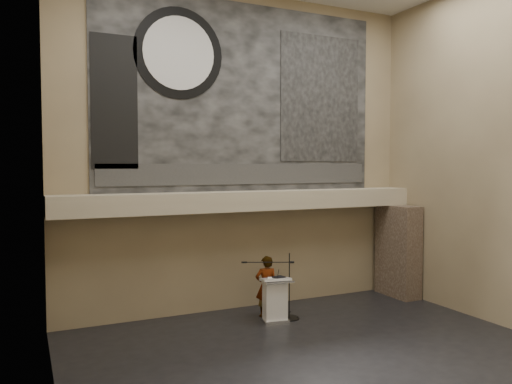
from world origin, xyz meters
TOP-DOWN VIEW (x-y plane):
  - floor at (0.00, 0.00)m, footprint 10.00×10.00m
  - wall_back at (0.00, 4.00)m, footprint 10.00×0.02m
  - wall_front at (0.00, -4.00)m, footprint 10.00×0.02m
  - wall_left at (-5.00, 0.00)m, footprint 0.02×8.00m
  - wall_right at (5.00, 0.00)m, footprint 0.02×8.00m
  - soffit at (0.00, 3.60)m, footprint 10.00×0.80m
  - sprinkler_left at (-1.60, 3.55)m, footprint 0.04×0.04m
  - sprinkler_right at (1.90, 3.55)m, footprint 0.04×0.04m
  - banner at (0.00, 3.97)m, footprint 8.00×0.05m
  - banner_text_strip at (0.00, 3.93)m, footprint 7.76×0.02m
  - banner_clock_rim at (-1.80, 3.93)m, footprint 2.30×0.02m
  - banner_clock_face at (-1.80, 3.91)m, footprint 1.84×0.02m
  - banner_building_print at (2.40, 3.93)m, footprint 2.60×0.02m
  - banner_brick_print at (-3.40, 3.93)m, footprint 1.10×0.02m
  - stone_pier at (4.65, 3.15)m, footprint 0.60×1.40m
  - lectern at (0.18, 2.46)m, footprint 0.77×0.61m
  - binder at (0.26, 2.43)m, footprint 0.30×0.26m
  - papers at (0.09, 2.45)m, footprint 0.31×0.35m
  - speaker_person at (0.17, 2.94)m, footprint 0.64×0.48m
  - mic_stand at (0.59, 2.57)m, footprint 1.36×0.76m

SIDE VIEW (x-z plane):
  - floor at x=0.00m, z-range 0.00..0.00m
  - mic_stand at x=0.59m, z-range -0.59..1.08m
  - lectern at x=0.18m, z-range -0.01..1.12m
  - speaker_person at x=0.17m, z-range 0.00..1.57m
  - papers at x=0.09m, z-range 1.10..1.10m
  - binder at x=0.26m, z-range 1.10..1.14m
  - stone_pier at x=4.65m, z-range 0.00..2.70m
  - sprinkler_left at x=-1.60m, z-range 2.64..2.70m
  - sprinkler_right at x=1.90m, z-range 2.64..2.70m
  - soffit at x=0.00m, z-range 2.70..3.20m
  - banner_text_strip at x=0.00m, z-range 3.38..3.93m
  - wall_back at x=0.00m, z-range 0.00..8.50m
  - wall_front at x=0.00m, z-range 0.00..8.50m
  - wall_left at x=-5.00m, z-range 0.00..8.50m
  - wall_right at x=5.00m, z-range 0.00..8.50m
  - banner_brick_print at x=-3.40m, z-range 3.80..7.00m
  - banner at x=0.00m, z-range 3.20..8.20m
  - banner_building_print at x=2.40m, z-range 4.00..7.60m
  - banner_clock_rim at x=-1.80m, z-range 5.55..7.85m
  - banner_clock_face at x=-1.80m, z-range 5.78..7.62m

